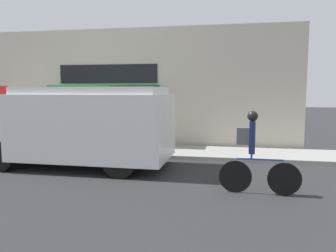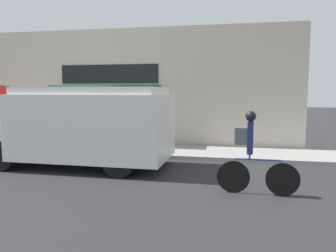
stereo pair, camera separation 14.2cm
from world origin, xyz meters
TOP-DOWN VIEW (x-y plane):
  - ground_plane at (0.00, 0.00)m, footprint 70.00×70.00m
  - sidewalk at (0.00, 1.01)m, footprint 28.00×2.02m
  - storefront at (0.03, 2.27)m, footprint 16.42×1.12m
  - school_bus at (1.43, -1.43)m, footprint 5.54×2.72m
  - cyclist at (6.08, -3.07)m, footprint 1.71×0.22m
  - stop_sign_post at (-2.76, 0.61)m, footprint 0.45×0.45m
  - trash_bin at (-1.22, 1.24)m, footprint 0.55×0.55m

SIDE VIEW (x-z plane):
  - ground_plane at x=0.00m, z-range 0.00..0.00m
  - sidewalk at x=0.00m, z-range 0.00..0.12m
  - trash_bin at x=-1.22m, z-range 0.13..1.09m
  - cyclist at x=6.08m, z-range -0.04..1.74m
  - school_bus at x=1.43m, z-range 0.05..2.34m
  - stop_sign_post at x=-2.76m, z-range 0.51..2.80m
  - storefront at x=0.03m, z-range 0.01..4.59m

